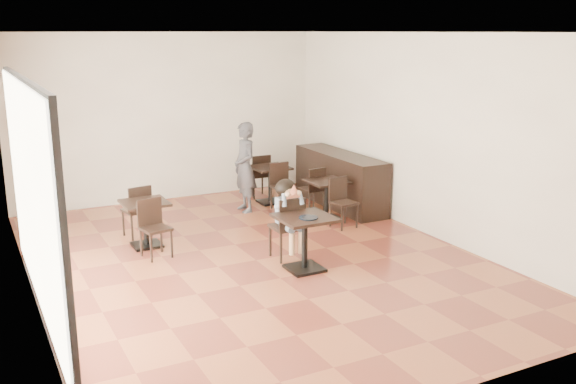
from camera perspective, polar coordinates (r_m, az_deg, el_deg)
floor at (r=9.32m, az=-2.86°, el=-6.07°), size 6.00×8.00×0.01m
ceiling at (r=8.75m, az=-3.12°, el=14.01°), size 6.00×8.00×0.01m
wall_back at (r=12.61m, az=-10.56°, el=6.53°), size 6.00×0.01×3.20m
wall_front at (r=5.60m, az=14.19°, el=-3.10°), size 6.00×0.01×3.20m
wall_left at (r=8.16m, az=-22.55°, el=1.62°), size 0.01×8.00×3.20m
wall_right at (r=10.47m, az=12.19°, el=4.94°), size 0.01×8.00×3.20m
storefront_window at (r=7.72m, az=-21.85°, el=-0.51°), size 0.04×4.50×2.60m
child_table at (r=8.83m, az=1.49°, el=-4.58°), size 0.73×0.73×0.77m
child_chair at (r=9.26m, az=-0.14°, el=-3.15°), size 0.42×0.42×0.93m
child at (r=9.23m, az=-0.14°, el=-2.44°), size 0.42×0.58×1.17m
plate at (r=8.62m, az=1.83°, el=-2.29°), size 0.26×0.26×0.02m
pizza_slice at (r=8.95m, az=0.41°, el=-0.13°), size 0.27×0.21×0.06m
adult_patron at (r=11.64m, az=-3.86°, el=2.21°), size 0.40×0.60×1.64m
cafe_table_mid at (r=11.23m, az=3.45°, el=-0.70°), size 0.72×0.72×0.69m
cafe_table_left at (r=10.03m, az=-12.53°, el=-2.79°), size 0.78×0.78×0.71m
cafe_table_back at (r=12.27m, az=-1.60°, el=0.65°), size 0.68×0.68×0.71m
chair_mid_a at (r=11.67m, az=2.11°, el=0.25°), size 0.41×0.41×0.83m
chair_mid_b at (r=10.76m, az=4.98°, el=-1.00°), size 0.41×0.41×0.83m
chair_left_a at (r=10.53m, az=-13.33°, el=-1.63°), size 0.45×0.45×0.85m
chair_left_b at (r=9.50m, az=-11.69°, el=-3.25°), size 0.45×0.45×0.85m
chair_back_a at (r=12.74m, az=-2.67°, el=1.48°), size 0.39×0.39×0.86m
chair_back_b at (r=11.77m, az=-0.44°, el=0.44°), size 0.39×0.39×0.86m
service_counter at (r=12.08m, az=4.64°, el=1.09°), size 0.60×2.40×1.00m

